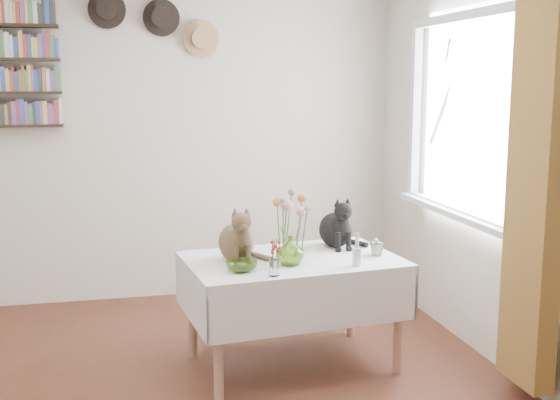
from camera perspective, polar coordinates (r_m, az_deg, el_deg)
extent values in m
cube|color=beige|center=(5.63, -10.93, 4.63)|extent=(4.04, 0.04, 2.54)
cube|color=beige|center=(1.19, -0.96, -13.92)|extent=(4.04, 0.04, 2.54)
cube|color=beige|center=(4.05, 20.61, 2.30)|extent=(0.04, 4.54, 2.54)
cube|color=white|center=(4.69, 14.83, 6.58)|extent=(0.01, 1.40, 1.20)
cube|color=white|center=(4.70, 15.17, 14.27)|extent=(0.06, 1.52, 0.06)
cube|color=white|center=(4.76, 14.50, -1.01)|extent=(0.06, 1.52, 0.06)
cube|color=white|center=(4.06, 19.68, 5.91)|extent=(0.06, 0.06, 1.20)
cube|color=white|center=(5.34, 11.13, 7.05)|extent=(0.06, 0.06, 1.20)
cube|color=white|center=(4.75, 14.18, -1.03)|extent=(0.12, 1.50, 0.04)
cube|color=brown|center=(3.90, 20.03, 0.58)|extent=(0.12, 0.38, 2.10)
cube|color=white|center=(4.23, 1.01, -5.11)|extent=(1.34, 0.94, 0.05)
cylinder|color=tan|center=(3.88, -5.04, -11.76)|extent=(0.05, 0.05, 0.62)
cylinder|color=tan|center=(4.27, 9.59, -9.83)|extent=(0.05, 0.05, 0.62)
cylinder|color=tan|center=(4.48, -7.17, -8.85)|extent=(0.05, 0.05, 0.62)
cylinder|color=tan|center=(4.82, 5.80, -7.48)|extent=(0.05, 0.05, 0.62)
imported|color=#9DC548|center=(4.06, 0.85, -4.12)|extent=(0.19, 0.19, 0.17)
imported|color=#9DC548|center=(3.95, -3.13, -5.40)|extent=(0.19, 0.19, 0.06)
imported|color=white|center=(4.31, 7.88, -3.99)|extent=(0.10, 0.10, 0.08)
cylinder|color=white|center=(4.06, 6.26, -4.63)|extent=(0.05, 0.05, 0.11)
cylinder|color=white|center=(4.04, 6.28, -3.32)|extent=(0.02, 0.02, 0.08)
cylinder|color=white|center=(3.84, -0.50, -5.52)|extent=(0.06, 0.06, 0.09)
cone|color=white|center=(4.37, 7.77, -3.88)|extent=(0.05, 0.05, 0.07)
sphere|color=beige|center=(4.35, 7.79, -3.29)|extent=(0.03, 0.03, 0.03)
cylinder|color=#4C7233|center=(4.03, 0.41, -2.52)|extent=(0.01, 0.01, 0.30)
sphere|color=pink|center=(4.01, 0.41, -0.42)|extent=(0.07, 0.07, 0.07)
cylinder|color=#4C7233|center=(4.03, 1.48, -2.84)|extent=(0.01, 0.01, 0.26)
sphere|color=pink|center=(4.00, 1.49, -1.02)|extent=(0.06, 0.06, 0.06)
cylinder|color=#4C7233|center=(4.07, 1.57, -2.13)|extent=(0.01, 0.01, 0.34)
sphere|color=orange|center=(4.04, 1.59, 0.23)|extent=(0.06, 0.06, 0.06)
cylinder|color=#4C7233|center=(4.06, -0.10, -2.39)|extent=(0.01, 0.01, 0.31)
sphere|color=orange|center=(4.03, -0.10, -0.23)|extent=(0.05, 0.05, 0.05)
cylinder|color=#4C7233|center=(4.07, 0.69, -1.91)|extent=(0.01, 0.01, 0.37)
sphere|color=#999E93|center=(4.04, 0.69, 0.67)|extent=(0.04, 0.04, 0.04)
cylinder|color=#4C7233|center=(3.99, 0.27, -2.44)|extent=(0.01, 0.01, 0.33)
sphere|color=#999E93|center=(3.96, 0.27, -0.11)|extent=(0.04, 0.04, 0.04)
cylinder|color=#4C7233|center=(4.01, 1.97, -2.67)|extent=(0.01, 0.01, 0.29)
sphere|color=#999E93|center=(3.98, 1.98, -0.63)|extent=(0.04, 0.04, 0.04)
cylinder|color=black|center=(5.57, -13.89, 14.79)|extent=(0.28, 0.02, 0.28)
cylinder|color=black|center=(5.53, -13.90, 14.82)|extent=(0.16, 0.08, 0.16)
cylinder|color=black|center=(5.58, -9.63, 14.40)|extent=(0.28, 0.02, 0.28)
cylinder|color=black|center=(5.54, -9.60, 14.44)|extent=(0.16, 0.08, 0.16)
cylinder|color=#B57F50|center=(5.59, -6.44, 12.92)|extent=(0.28, 0.02, 0.28)
cylinder|color=#B57F50|center=(5.56, -6.39, 12.94)|extent=(0.16, 0.08, 0.16)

